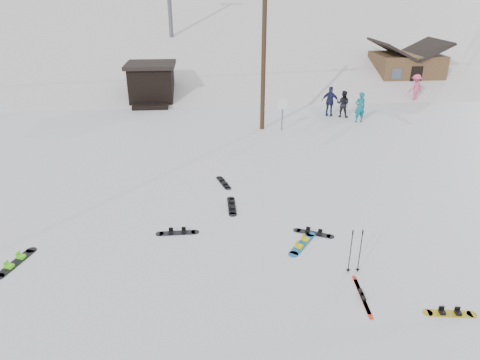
{
  "coord_description": "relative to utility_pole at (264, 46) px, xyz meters",
  "views": [
    {
      "loc": [
        -1.36,
        -9.95,
        7.72
      ],
      "look_at": [
        -0.18,
        3.8,
        1.4
      ],
      "focal_mm": 32.0,
      "sensor_mm": 36.0,
      "label": 1
    }
  ],
  "objects": [
    {
      "name": "skier_pink",
      "position": [
        11.85,
        5.55,
        -3.72
      ],
      "size": [
        1.42,
        1.14,
        1.92
      ],
      "primitive_type": "imported",
      "rotation": [
        0.0,
        0.0,
        3.54
      ],
      "color": "#E14F7A",
      "rests_on": "ground"
    },
    {
      "name": "utility_pole",
      "position": [
        0.0,
        0.0,
        0.0
      ],
      "size": [
        2.0,
        0.26,
        9.0
      ],
      "color": "#3A2819",
      "rests_on": "ground"
    },
    {
      "name": "cabin",
      "position": [
        13.0,
        10.0,
        -3.2
      ],
      "size": [
        5.39,
        4.4,
        3.77
      ],
      "color": "brown",
      "rests_on": "ground"
    },
    {
      "name": "hero_skis",
      "position": [
        0.74,
        -15.03,
        -4.65
      ],
      "size": [
        0.22,
        1.76,
        0.09
      ],
      "rotation": [
        0.0,
        0.0,
        -0.07
      ],
      "color": "red",
      "rests_on": "ground"
    },
    {
      "name": "board_scatter_f",
      "position": [
        -2.44,
        -9.56,
        -4.65
      ],
      "size": [
        0.31,
        1.6,
        0.11
      ],
      "rotation": [
        0.0,
        0.0,
        1.56
      ],
      "color": "black",
      "rests_on": "ground"
    },
    {
      "name": "lift_hut",
      "position": [
        -7.0,
        6.94,
        -3.32
      ],
      "size": [
        3.4,
        4.1,
        2.75
      ],
      "color": "black",
      "rests_on": "ground"
    },
    {
      "name": "skier_navy",
      "position": [
        4.66,
        2.27,
        -3.73
      ],
      "size": [
        1.2,
        0.9,
        1.9
      ],
      "primitive_type": "imported",
      "rotation": [
        0.0,
        0.0,
        2.69
      ],
      "color": "#1B1F43",
      "rests_on": "ground"
    },
    {
      "name": "board_scatter_c",
      "position": [
        -9.24,
        -12.64,
        -4.65
      ],
      "size": [
        0.78,
        1.65,
        0.12
      ],
      "rotation": [
        0.0,
        0.0,
        1.24
      ],
      "color": "black",
      "rests_on": "ground"
    },
    {
      "name": "treeline_crest",
      "position": [
        -2.0,
        72.0,
        -4.68
      ],
      "size": [
        50.0,
        6.0,
        10.0
      ],
      "primitive_type": null,
      "color": "black",
      "rests_on": "ski_slope"
    },
    {
      "name": "board_scatter_b",
      "position": [
        -2.64,
        -7.42,
        -4.65
      ],
      "size": [
        0.6,
        1.41,
        0.1
      ],
      "rotation": [
        0.0,
        0.0,
        1.85
      ],
      "color": "black",
      "rests_on": "ground"
    },
    {
      "name": "board_scatter_d",
      "position": [
        0.2,
        -11.74,
        -4.66
      ],
      "size": [
        1.3,
        0.76,
        0.1
      ],
      "rotation": [
        0.0,
        0.0,
        -0.45
      ],
      "color": "black",
      "rests_on": "ground"
    },
    {
      "name": "hero_snowboard",
      "position": [
        -0.32,
        -12.36,
        -4.65
      ],
      "size": [
        1.13,
        1.42,
        0.12
      ],
      "rotation": [
        0.0,
        0.0,
        0.93
      ],
      "color": "#1B6BB4",
      "rests_on": "ground"
    },
    {
      "name": "skier_teal",
      "position": [
        6.1,
        0.81,
        -3.75
      ],
      "size": [
        0.73,
        0.53,
        1.86
      ],
      "primitive_type": "imported",
      "rotation": [
        0.0,
        0.0,
        3.28
      ],
      "color": "#0B6875",
      "rests_on": "ground"
    },
    {
      "name": "trail_sign",
      "position": [
        1.1,
        -0.42,
        -3.41
      ],
      "size": [
        0.5,
        0.09,
        1.85
      ],
      "color": "#595B60",
      "rests_on": "ground"
    },
    {
      "name": "ski_poles",
      "position": [
        0.85,
        -13.92,
        -3.95
      ],
      "size": [
        0.39,
        0.1,
        1.42
      ],
      "color": "black",
      "rests_on": "ground"
    },
    {
      "name": "skier_dark",
      "position": [
        5.43,
        2.03,
        -3.84
      ],
      "size": [
        1.02,
        0.95,
        1.69
      ],
      "primitive_type": "imported",
      "rotation": [
        0.0,
        0.0,
        2.64
      ],
      "color": "black",
      "rests_on": "ground"
    },
    {
      "name": "board_scatter_e",
      "position": [
        2.76,
        -15.88,
        -4.66
      ],
      "size": [
        1.35,
        0.41,
        0.1
      ],
      "rotation": [
        0.0,
        0.0,
        -0.14
      ],
      "color": "gold",
      "rests_on": "ground"
    },
    {
      "name": "board_scatter_a",
      "position": [
        -4.42,
        -11.32,
        -4.65
      ],
      "size": [
        1.47,
        0.29,
        0.1
      ],
      "rotation": [
        0.0,
        0.0,
        0.01
      ],
      "color": "black",
      "rests_on": "ground"
    },
    {
      "name": "ridge_right",
      "position": [
        36.0,
        36.0,
        -15.68
      ],
      "size": [
        45.66,
        93.98,
        54.59
      ],
      "primitive_type": "cube",
      "rotation": [
        0.21,
        -0.05,
        -0.12
      ],
      "color": "white",
      "rests_on": "ground"
    },
    {
      "name": "ground",
      "position": [
        -2.0,
        -14.0,
        -4.68
      ],
      "size": [
        200.0,
        200.0,
        0.0
      ],
      "primitive_type": "plane",
      "color": "white",
      "rests_on": "ground"
    },
    {
      "name": "ski_slope",
      "position": [
        -2.0,
        41.0,
        -16.68
      ],
      "size": [
        60.0,
        85.24,
        65.97
      ],
      "primitive_type": "cube",
      "rotation": [
        0.31,
        0.0,
        0.0
      ],
      "color": "white",
      "rests_on": "ground"
    }
  ]
}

